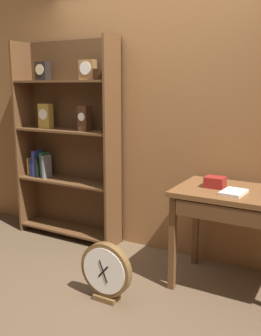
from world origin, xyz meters
name	(u,v)px	position (x,y,z in m)	size (l,w,h in m)	color
ground_plane	(87,313)	(0.00, 0.00, 0.00)	(10.00, 10.00, 0.00)	brown
back_wood_panel	(165,120)	(0.00, 1.32, 1.30)	(4.80, 0.05, 2.60)	brown
bookshelf	(67,143)	(-1.05, 1.14, 1.03)	(1.18, 0.31, 2.08)	brown
workbench	(251,207)	(0.94, 0.87, 0.71)	(1.18, 0.63, 0.82)	brown
toolbox_small	(215,182)	(0.64, 0.90, 0.86)	(0.15, 0.13, 0.09)	maroon
open_repair_manual	(234,192)	(0.82, 0.78, 0.83)	(0.16, 0.22, 0.03)	silver
round_clock_large	(106,271)	(0.03, 0.22, 0.24)	(0.43, 0.11, 0.47)	brown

